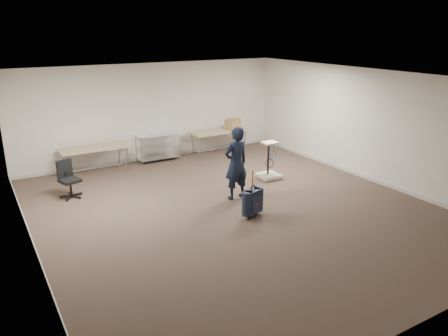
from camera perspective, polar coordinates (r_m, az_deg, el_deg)
ground at (r=9.48m, az=1.32°, el=-5.41°), size 9.00×9.00×0.00m
room_shell at (r=10.57m, az=-2.64°, el=-2.60°), size 8.00×9.00×9.00m
folding_table_left at (r=12.05m, az=-16.56°, el=2.38°), size 1.80×0.75×0.73m
folding_table_right at (r=13.43m, az=-0.69°, el=4.68°), size 1.80×0.75×0.73m
wire_shelf at (r=12.90m, az=-8.58°, el=2.84°), size 1.22×0.47×0.80m
person at (r=9.81m, az=1.59°, el=0.62°), size 0.64×0.44×1.67m
suitcase at (r=9.00m, az=3.77°, el=-4.39°), size 0.41×0.31×1.00m
office_chair at (r=10.66m, az=-19.50°, el=-2.26°), size 0.53×0.53×0.87m
equipment_cart at (r=11.38m, az=5.91°, el=-0.09°), size 0.54×0.54×0.97m
cardboard_box at (r=13.56m, az=1.16°, el=5.73°), size 0.50×0.44×0.32m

